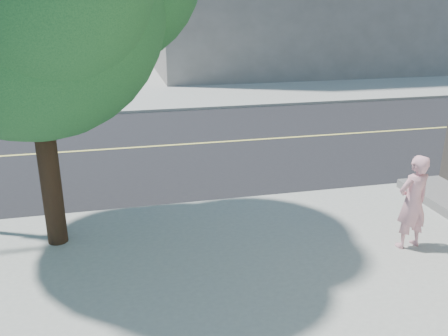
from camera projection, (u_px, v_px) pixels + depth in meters
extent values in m
cube|color=black|center=(26.00, 155.00, 12.99)|extent=(140.00, 9.00, 0.01)
cube|color=gray|center=(282.00, 64.00, 31.48)|extent=(29.00, 25.00, 0.12)
imported|color=pink|center=(413.00, 202.00, 7.64)|extent=(0.63, 0.47, 1.59)
cylinder|color=black|center=(46.00, 149.00, 7.52)|extent=(0.33, 0.33, 3.30)
sphere|color=#215A29|center=(27.00, 2.00, 6.79)|extent=(4.03, 4.03, 4.03)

